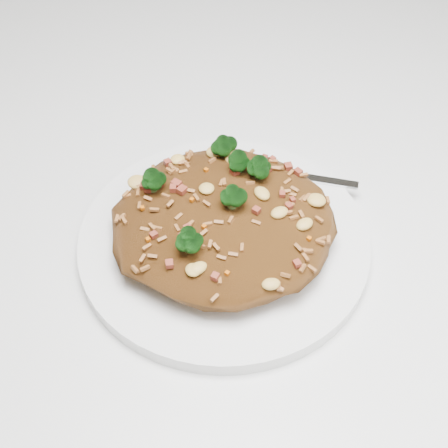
{
  "coord_description": "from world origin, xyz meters",
  "views": [
    {
      "loc": [
        -0.07,
        -0.42,
        1.17
      ],
      "look_at": [
        -0.03,
        -0.08,
        0.78
      ],
      "focal_mm": 50.0,
      "sensor_mm": 36.0,
      "label": 1
    }
  ],
  "objects_px": {
    "plate": "(224,241)",
    "dining_table": "(248,242)",
    "fork": "(279,173)",
    "fried_rice": "(224,214)"
  },
  "relations": [
    {
      "from": "dining_table",
      "to": "fried_rice",
      "type": "relative_size",
      "value": 6.46
    },
    {
      "from": "plate",
      "to": "fork",
      "type": "xyz_separation_m",
      "value": [
        0.06,
        0.07,
        0.01
      ]
    },
    {
      "from": "plate",
      "to": "fork",
      "type": "height_order",
      "value": "fork"
    },
    {
      "from": "plate",
      "to": "fork",
      "type": "relative_size",
      "value": 1.57
    },
    {
      "from": "dining_table",
      "to": "fork",
      "type": "distance_m",
      "value": 0.11
    },
    {
      "from": "plate",
      "to": "dining_table",
      "type": "bearing_deg",
      "value": 65.88
    },
    {
      "from": "dining_table",
      "to": "plate",
      "type": "distance_m",
      "value": 0.13
    },
    {
      "from": "dining_table",
      "to": "fork",
      "type": "height_order",
      "value": "fork"
    },
    {
      "from": "plate",
      "to": "fried_rice",
      "type": "xyz_separation_m",
      "value": [
        -0.0,
        0.0,
        0.03
      ]
    },
    {
      "from": "dining_table",
      "to": "fried_rice",
      "type": "height_order",
      "value": "fried_rice"
    }
  ]
}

